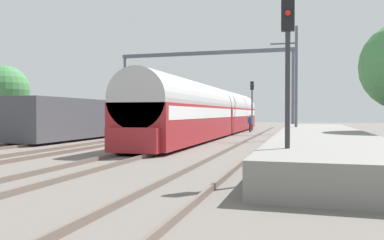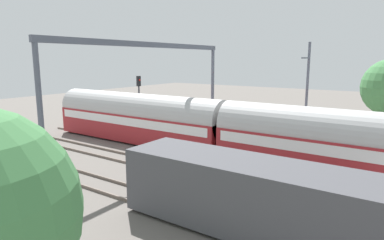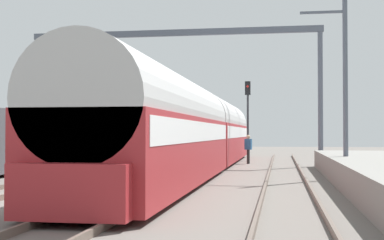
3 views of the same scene
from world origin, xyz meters
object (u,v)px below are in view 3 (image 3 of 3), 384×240
(passenger_train, at_px, (197,130))
(catenary_gantry, at_px, (173,63))
(person_crossing, at_px, (248,147))
(railway_signal_far, at_px, (248,110))

(passenger_train, relative_size, catenary_gantry, 1.92)
(person_crossing, distance_m, railway_signal_far, 3.94)
(railway_signal_far, bearing_deg, catenary_gantry, -129.03)
(passenger_train, xyz_separation_m, catenary_gantry, (-2.12, 4.78, 3.97))
(railway_signal_far, bearing_deg, person_crossing, -86.29)
(person_crossing, bearing_deg, railway_signal_far, 111.37)
(catenary_gantry, bearing_deg, railway_signal_far, 50.97)
(person_crossing, distance_m, catenary_gantry, 6.74)
(railway_signal_far, height_order, catenary_gantry, catenary_gantry)
(passenger_train, height_order, catenary_gantry, catenary_gantry)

